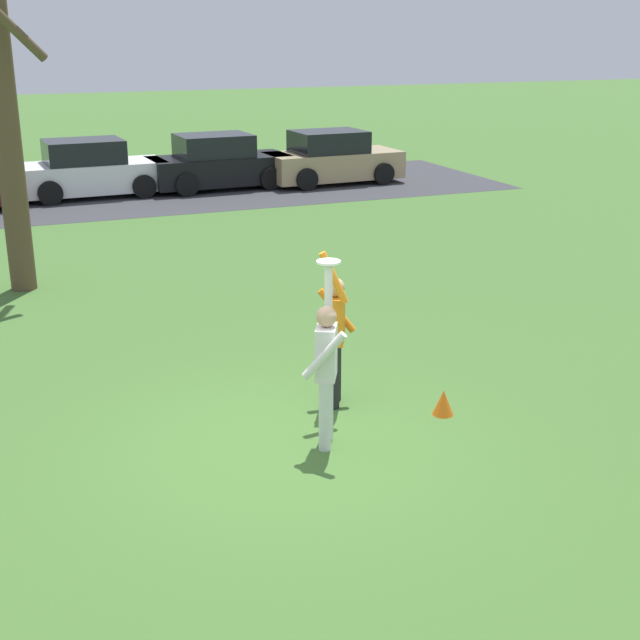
{
  "coord_description": "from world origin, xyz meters",
  "views": [
    {
      "loc": [
        -3.06,
        -8.48,
        4.5
      ],
      "look_at": [
        0.63,
        0.65,
        1.2
      ],
      "focal_mm": 48.84,
      "sensor_mm": 36.0,
      "label": 1
    }
  ],
  "objects_px": {
    "person_catcher": "(326,364)",
    "field_cone_orange": "(443,402)",
    "person_defender": "(335,331)",
    "parked_car_white": "(89,171)",
    "bare_tree_tall": "(2,91)",
    "parked_car_tan": "(332,159)",
    "frisbee_disc": "(328,262)",
    "parked_car_black": "(218,164)"
  },
  "relations": [
    {
      "from": "person_catcher",
      "to": "field_cone_orange",
      "type": "height_order",
      "value": "person_catcher"
    },
    {
      "from": "person_defender",
      "to": "parked_car_white",
      "type": "xyz_separation_m",
      "value": [
        -0.79,
        15.86,
        -0.25
      ]
    },
    {
      "from": "bare_tree_tall",
      "to": "parked_car_tan",
      "type": "bearing_deg",
      "value": 41.34
    },
    {
      "from": "person_defender",
      "to": "bare_tree_tall",
      "type": "relative_size",
      "value": 0.29
    },
    {
      "from": "person_catcher",
      "to": "frisbee_disc",
      "type": "height_order",
      "value": "frisbee_disc"
    },
    {
      "from": "parked_car_white",
      "to": "bare_tree_tall",
      "type": "distance_m",
      "value": 9.72
    },
    {
      "from": "parked_car_white",
      "to": "parked_car_black",
      "type": "bearing_deg",
      "value": -3.63
    },
    {
      "from": "person_defender",
      "to": "parked_car_black",
      "type": "xyz_separation_m",
      "value": [
        2.92,
        15.78,
        -0.25
      ]
    },
    {
      "from": "parked_car_white",
      "to": "bare_tree_tall",
      "type": "height_order",
      "value": "bare_tree_tall"
    },
    {
      "from": "parked_car_white",
      "to": "bare_tree_tall",
      "type": "bearing_deg",
      "value": -107.67
    },
    {
      "from": "parked_car_white",
      "to": "parked_car_tan",
      "type": "relative_size",
      "value": 1.0
    },
    {
      "from": "frisbee_disc",
      "to": "parked_car_tan",
      "type": "distance_m",
      "value": 17.62
    },
    {
      "from": "frisbee_disc",
      "to": "parked_car_white",
      "type": "distance_m",
      "value": 16.73
    },
    {
      "from": "person_catcher",
      "to": "frisbee_disc",
      "type": "bearing_deg",
      "value": 0.0
    },
    {
      "from": "parked_car_tan",
      "to": "bare_tree_tall",
      "type": "xyz_separation_m",
      "value": [
        -9.66,
        -8.5,
        2.77
      ]
    },
    {
      "from": "person_defender",
      "to": "parked_car_white",
      "type": "bearing_deg",
      "value": -149.26
    },
    {
      "from": "frisbee_disc",
      "to": "parked_car_tan",
      "type": "bearing_deg",
      "value": 67.14
    },
    {
      "from": "parked_car_white",
      "to": "parked_car_black",
      "type": "relative_size",
      "value": 1.0
    },
    {
      "from": "bare_tree_tall",
      "to": "parked_car_black",
      "type": "bearing_deg",
      "value": 55.19
    },
    {
      "from": "parked_car_tan",
      "to": "parked_car_black",
      "type": "bearing_deg",
      "value": 171.27
    },
    {
      "from": "bare_tree_tall",
      "to": "field_cone_orange",
      "type": "relative_size",
      "value": 22.21
    },
    {
      "from": "person_catcher",
      "to": "person_defender",
      "type": "xyz_separation_m",
      "value": [
        0.53,
        1.0,
        -0.0
      ]
    },
    {
      "from": "parked_car_black",
      "to": "parked_car_white",
      "type": "bearing_deg",
      "value": 176.37
    },
    {
      "from": "frisbee_disc",
      "to": "field_cone_orange",
      "type": "relative_size",
      "value": 0.84
    },
    {
      "from": "person_catcher",
      "to": "parked_car_tan",
      "type": "xyz_separation_m",
      "value": [
        6.93,
        16.39,
        -0.25
      ]
    },
    {
      "from": "person_catcher",
      "to": "bare_tree_tall",
      "type": "relative_size",
      "value": 0.29
    },
    {
      "from": "parked_car_tan",
      "to": "bare_tree_tall",
      "type": "bearing_deg",
      "value": -140.95
    },
    {
      "from": "person_defender",
      "to": "parked_car_black",
      "type": "relative_size",
      "value": 0.49
    },
    {
      "from": "parked_car_white",
      "to": "frisbee_disc",
      "type": "bearing_deg",
      "value": -91.02
    },
    {
      "from": "frisbee_disc",
      "to": "parked_car_white",
      "type": "xyz_separation_m",
      "value": [
        -0.37,
        16.67,
        -1.37
      ]
    },
    {
      "from": "person_defender",
      "to": "bare_tree_tall",
      "type": "distance_m",
      "value": 8.02
    },
    {
      "from": "parked_car_black",
      "to": "bare_tree_tall",
      "type": "bearing_deg",
      "value": -127.1
    },
    {
      "from": "person_catcher",
      "to": "parked_car_white",
      "type": "xyz_separation_m",
      "value": [
        -0.26,
        16.87,
        -0.25
      ]
    },
    {
      "from": "person_catcher",
      "to": "parked_car_white",
      "type": "relative_size",
      "value": 0.5
    },
    {
      "from": "parked_car_black",
      "to": "field_cone_orange",
      "type": "relative_size",
      "value": 13.03
    },
    {
      "from": "parked_car_tan",
      "to": "field_cone_orange",
      "type": "xyz_separation_m",
      "value": [
        -5.29,
        -16.18,
        -0.57
      ]
    },
    {
      "from": "person_defender",
      "to": "parked_car_white",
      "type": "distance_m",
      "value": 15.88
    },
    {
      "from": "parked_car_tan",
      "to": "person_catcher",
      "type": "bearing_deg",
      "value": -115.21
    },
    {
      "from": "parked_car_black",
      "to": "bare_tree_tall",
      "type": "height_order",
      "value": "bare_tree_tall"
    },
    {
      "from": "frisbee_disc",
      "to": "parked_car_black",
      "type": "bearing_deg",
      "value": 78.6
    },
    {
      "from": "person_catcher",
      "to": "parked_car_tan",
      "type": "relative_size",
      "value": 0.5
    },
    {
      "from": "parked_car_tan",
      "to": "parked_car_white",
      "type": "bearing_deg",
      "value": 173.9
    }
  ]
}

